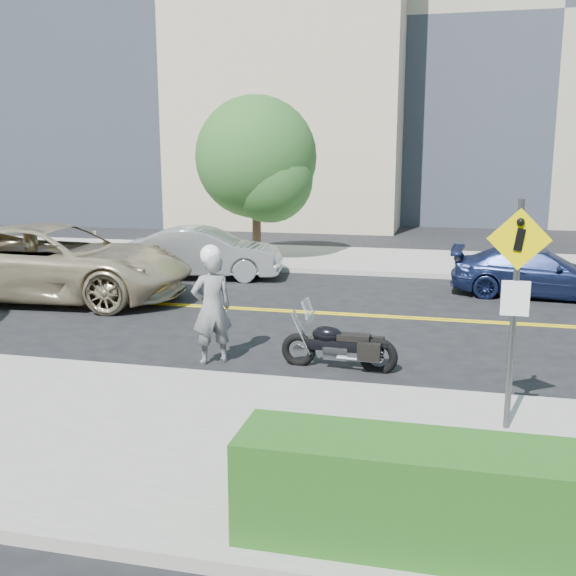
{
  "coord_description": "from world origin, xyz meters",
  "views": [
    {
      "loc": [
        3.32,
        -15.07,
        3.73
      ],
      "look_at": [
        0.46,
        -3.04,
        1.2
      ],
      "focal_mm": 42.0,
      "sensor_mm": 36.0,
      "label": 1
    }
  ],
  "objects_px": {
    "motorcycle": "(339,335)",
    "motorcyclist": "(212,305)",
    "suv": "(55,262)",
    "parked_car_blue": "(537,272)",
    "parked_car_silver": "(205,253)",
    "pedestrian_sign": "(515,293)"
  },
  "relations": [
    {
      "from": "motorcycle",
      "to": "parked_car_silver",
      "type": "relative_size",
      "value": 0.43
    },
    {
      "from": "parked_car_silver",
      "to": "suv",
      "type": "bearing_deg",
      "value": 135.66
    },
    {
      "from": "motorcycle",
      "to": "parked_car_silver",
      "type": "bearing_deg",
      "value": 127.72
    },
    {
      "from": "motorcycle",
      "to": "parked_car_blue",
      "type": "distance_m",
      "value": 8.15
    },
    {
      "from": "pedestrian_sign",
      "to": "parked_car_blue",
      "type": "bearing_deg",
      "value": 81.38
    },
    {
      "from": "motorcyclist",
      "to": "suv",
      "type": "height_order",
      "value": "motorcyclist"
    },
    {
      "from": "suv",
      "to": "parked_car_blue",
      "type": "xyz_separation_m",
      "value": [
        11.94,
        3.22,
        -0.33
      ]
    },
    {
      "from": "pedestrian_sign",
      "to": "motorcycle",
      "type": "bearing_deg",
      "value": 137.81
    },
    {
      "from": "motorcyclist",
      "to": "suv",
      "type": "xyz_separation_m",
      "value": [
        -5.64,
        4.04,
        -0.11
      ]
    },
    {
      "from": "suv",
      "to": "parked_car_blue",
      "type": "relative_size",
      "value": 1.59
    },
    {
      "from": "pedestrian_sign",
      "to": "parked_car_blue",
      "type": "relative_size",
      "value": 0.69
    },
    {
      "from": "motorcycle",
      "to": "parked_car_blue",
      "type": "bearing_deg",
      "value": 63.13
    },
    {
      "from": "suv",
      "to": "pedestrian_sign",
      "type": "bearing_deg",
      "value": -125.34
    },
    {
      "from": "parked_car_blue",
      "to": "motorcyclist",
      "type": "bearing_deg",
      "value": 143.02
    },
    {
      "from": "motorcycle",
      "to": "motorcyclist",
      "type": "bearing_deg",
      "value": -172.61
    },
    {
      "from": "motorcycle",
      "to": "parked_car_blue",
      "type": "xyz_separation_m",
      "value": [
        4.04,
        7.08,
        0.03
      ]
    },
    {
      "from": "pedestrian_sign",
      "to": "motorcyclist",
      "type": "height_order",
      "value": "pedestrian_sign"
    },
    {
      "from": "parked_car_silver",
      "to": "motorcycle",
      "type": "bearing_deg",
      "value": -153.77
    },
    {
      "from": "motorcyclist",
      "to": "suv",
      "type": "bearing_deg",
      "value": -72.49
    },
    {
      "from": "motorcycle",
      "to": "suv",
      "type": "height_order",
      "value": "suv"
    },
    {
      "from": "motorcyclist",
      "to": "suv",
      "type": "relative_size",
      "value": 0.31
    },
    {
      "from": "suv",
      "to": "parked_car_blue",
      "type": "distance_m",
      "value": 12.37
    }
  ]
}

